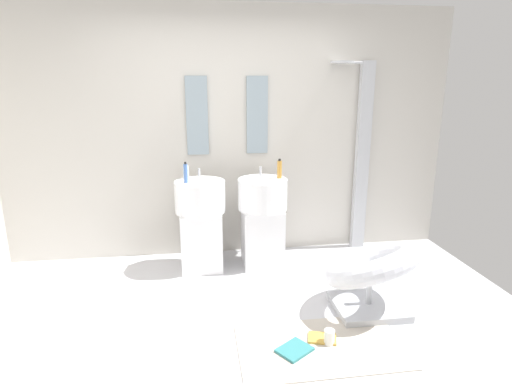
{
  "coord_description": "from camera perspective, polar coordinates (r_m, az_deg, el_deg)",
  "views": [
    {
      "loc": [
        -0.33,
        -2.76,
        1.84
      ],
      "look_at": [
        0.15,
        0.55,
        0.95
      ],
      "focal_mm": 29.21,
      "sensor_mm": 36.0,
      "label": 1
    }
  ],
  "objects": [
    {
      "name": "area_rug",
      "position": [
        3.21,
        8.84,
        -20.15
      ],
      "size": [
        1.18,
        0.68,
        0.01
      ],
      "primitive_type": "cube",
      "color": "beige",
      "rests_on": "ground_plane"
    },
    {
      "name": "vanity_mirror_left",
      "position": [
        4.35,
        -8.08,
        10.28
      ],
      "size": [
        0.22,
        0.03,
        0.79
      ],
      "primitive_type": "cube",
      "color": "#8C9EA8"
    },
    {
      "name": "soap_bottle_blue",
      "position": [
        4.01,
        -9.61,
        2.58
      ],
      "size": [
        0.04,
        0.04,
        0.2
      ],
      "color": "#4C72B7",
      "rests_on": "pedestal_sink_left"
    },
    {
      "name": "shower_column",
      "position": [
        4.7,
        14.2,
        5.14
      ],
      "size": [
        0.49,
        0.24,
        2.05
      ],
      "color": "#B7BABF",
      "rests_on": "ground_plane"
    },
    {
      "name": "vanity_mirror_right",
      "position": [
        4.4,
        0.15,
        10.47
      ],
      "size": [
        0.22,
        0.03,
        0.79
      ],
      "primitive_type": "cube",
      "color": "#8C9EA8"
    },
    {
      "name": "lounge_chair",
      "position": [
        3.56,
        15.44,
        -10.41
      ],
      "size": [
        1.09,
        1.09,
        0.65
      ],
      "color": "#B7BABF",
      "rests_on": "ground_plane"
    },
    {
      "name": "soap_bottle_clear",
      "position": [
        4.17,
        -9.58,
        2.73
      ],
      "size": [
        0.06,
        0.06,
        0.15
      ],
      "color": "silver",
      "rests_on": "pedestal_sink_left"
    },
    {
      "name": "pedestal_sink_right",
      "position": [
        4.23,
        0.89,
        -3.62
      ],
      "size": [
        0.49,
        0.49,
        1.01
      ],
      "color": "white",
      "rests_on": "ground_plane"
    },
    {
      "name": "coffee_mug",
      "position": [
        3.2,
        10.01,
        -18.97
      ],
      "size": [
        0.08,
        0.08,
        0.11
      ],
      "primitive_type": "cylinder",
      "color": "white",
      "rests_on": "area_rug"
    },
    {
      "name": "rear_partition",
      "position": [
        4.45,
        -3.97,
        7.9
      ],
      "size": [
        4.8,
        0.1,
        2.6
      ],
      "primitive_type": "cube",
      "color": "beige",
      "rests_on": "ground_plane"
    },
    {
      "name": "pedestal_sink_left",
      "position": [
        4.18,
        -7.55,
        -3.97
      ],
      "size": [
        0.49,
        0.49,
        1.01
      ],
      "color": "white",
      "rests_on": "ground_plane"
    },
    {
      "name": "magazine_teal",
      "position": [
        3.13,
        5.3,
        -20.72
      ],
      "size": [
        0.29,
        0.28,
        0.02
      ],
      "primitive_type": "cube",
      "rotation": [
        0.0,
        0.0,
        0.61
      ],
      "color": "teal",
      "rests_on": "area_rug"
    },
    {
      "name": "soap_bottle_amber",
      "position": [
        4.15,
        3.23,
        3.14
      ],
      "size": [
        0.05,
        0.05,
        0.19
      ],
      "color": "#C68C38",
      "rests_on": "pedestal_sink_right"
    },
    {
      "name": "magazine_ochre",
      "position": [
        3.27,
        9.05,
        -19.17
      ],
      "size": [
        0.23,
        0.19,
        0.02
      ],
      "primitive_type": "cube",
      "rotation": [
        0.0,
        0.0,
        -0.3
      ],
      "color": "gold",
      "rests_on": "area_rug"
    },
    {
      "name": "ground_plane",
      "position": [
        3.34,
        -1.27,
        -18.91
      ],
      "size": [
        4.8,
        3.6,
        0.04
      ],
      "primitive_type": "cube",
      "color": "silver"
    }
  ]
}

